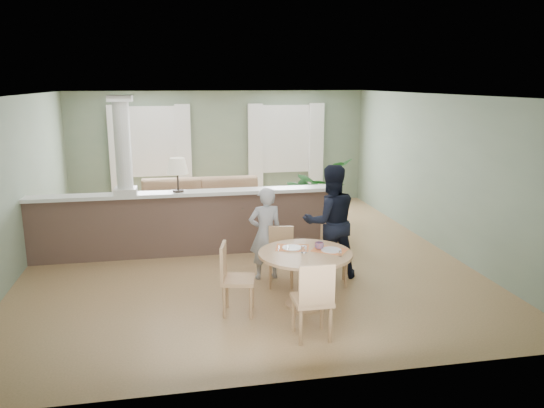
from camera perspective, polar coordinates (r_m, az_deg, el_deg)
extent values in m
plane|color=tan|center=(9.16, -3.14, -5.49)|extent=(8.00, 8.00, 0.00)
cube|color=gray|center=(12.76, -5.66, 5.97)|extent=(7.00, 0.02, 2.70)
cube|color=gray|center=(9.07, -25.75, 1.83)|extent=(0.02, 8.00, 2.70)
cube|color=gray|center=(9.91, 17.28, 3.40)|extent=(0.02, 8.00, 2.70)
cube|color=gray|center=(5.00, 2.90, -5.16)|extent=(7.00, 0.02, 2.70)
cube|color=white|center=(8.69, -3.37, 11.64)|extent=(7.00, 8.00, 0.02)
cube|color=white|center=(12.67, -12.94, 6.56)|extent=(1.10, 0.02, 1.50)
cube|color=white|center=(12.64, -12.95, 6.55)|extent=(1.22, 0.04, 1.62)
cube|color=white|center=(12.95, 1.45, 7.02)|extent=(1.10, 0.02, 1.50)
cube|color=white|center=(12.93, 1.47, 7.01)|extent=(1.22, 0.04, 1.62)
cube|color=white|center=(12.66, -16.29, 5.00)|extent=(0.35, 0.10, 2.30)
cube|color=white|center=(12.61, -9.47, 5.31)|extent=(0.35, 0.10, 2.30)
cube|color=white|center=(12.76, -1.78, 5.57)|extent=(0.35, 0.10, 2.30)
cube|color=white|center=(13.08, 4.75, 5.72)|extent=(0.35, 0.10, 2.30)
cube|color=brown|center=(9.13, -8.96, -2.25)|extent=(5.20, 0.22, 1.05)
cube|color=white|center=(9.01, -9.08, 1.16)|extent=(5.32, 0.36, 0.06)
cube|color=white|center=(9.02, -15.46, 1.38)|extent=(0.36, 0.36, 0.10)
cylinder|color=white|center=(8.90, -15.75, 6.08)|extent=(0.26, 0.26, 1.39)
cube|color=white|center=(8.85, -16.05, 10.87)|extent=(0.38, 0.38, 0.10)
cylinder|color=black|center=(8.99, -10.05, 1.40)|extent=(0.18, 0.18, 0.03)
cylinder|color=black|center=(8.96, -10.09, 2.37)|extent=(0.03, 0.03, 0.28)
cone|color=white|center=(8.92, -10.16, 4.07)|extent=(0.36, 0.36, 0.26)
imported|color=#9B7B55|center=(10.98, -7.56, 0.07)|extent=(3.21, 1.30, 0.93)
imported|color=#276329|center=(10.55, 4.90, 0.99)|extent=(1.70, 1.69, 1.43)
cylinder|color=tan|center=(7.19, 3.52, -10.68)|extent=(0.51, 0.51, 0.04)
cylinder|color=tan|center=(7.06, 3.56, -8.07)|extent=(0.14, 0.14, 0.66)
cylinder|color=tan|center=(6.94, 3.60, -5.37)|extent=(1.23, 1.23, 0.04)
cube|color=red|center=(7.11, 2.21, -4.71)|extent=(0.51, 0.42, 0.01)
cube|color=red|center=(7.05, 6.22, -4.94)|extent=(0.54, 0.51, 0.01)
cylinder|color=white|center=(7.08, 2.20, -4.71)|extent=(0.27, 0.27, 0.01)
cylinder|color=white|center=(7.02, 6.38, -4.92)|extent=(0.27, 0.27, 0.01)
cylinder|color=white|center=(6.90, 3.44, -4.86)|extent=(0.08, 0.08, 0.09)
cube|color=silver|center=(7.03, 1.69, -4.76)|extent=(0.06, 0.18, 0.00)
cube|color=silver|center=(7.08, 0.75, -4.73)|extent=(0.07, 0.21, 0.00)
cylinder|color=white|center=(6.81, 7.34, -5.32)|extent=(0.04, 0.04, 0.07)
cylinder|color=silver|center=(6.80, 7.35, -4.99)|extent=(0.04, 0.04, 0.01)
imported|color=#255BAC|center=(7.06, 5.09, -4.50)|extent=(0.15, 0.15, 0.10)
cube|color=tan|center=(7.71, 0.97, -5.87)|extent=(0.45, 0.45, 0.05)
cylinder|color=tan|center=(7.64, -0.21, -7.76)|extent=(0.04, 0.04, 0.39)
cylinder|color=tan|center=(7.64, 2.13, -7.77)|extent=(0.04, 0.04, 0.39)
cylinder|color=tan|center=(7.93, -0.16, -6.97)|extent=(0.04, 0.04, 0.39)
cylinder|color=tan|center=(7.93, 2.09, -6.98)|extent=(0.04, 0.04, 0.39)
cube|color=tan|center=(7.81, 0.98, -3.88)|extent=(0.36, 0.11, 0.42)
cube|color=tan|center=(7.81, 6.69, -5.54)|extent=(0.48, 0.48, 0.05)
cylinder|color=tan|center=(7.72, 5.53, -7.52)|extent=(0.04, 0.04, 0.41)
cylinder|color=tan|center=(7.75, 7.96, -7.51)|extent=(0.04, 0.04, 0.41)
cylinder|color=tan|center=(8.03, 5.38, -6.70)|extent=(0.04, 0.04, 0.41)
cylinder|color=tan|center=(8.06, 7.72, -6.69)|extent=(0.04, 0.04, 0.41)
cube|color=tan|center=(7.91, 6.63, -3.47)|extent=(0.38, 0.12, 0.44)
cube|color=tan|center=(6.20, 4.32, -10.27)|extent=(0.43, 0.43, 0.05)
cylinder|color=tan|center=(6.50, 5.39, -11.49)|extent=(0.04, 0.04, 0.44)
cylinder|color=tan|center=(6.42, 2.33, -11.77)|extent=(0.04, 0.04, 0.44)
cylinder|color=tan|center=(6.20, 6.30, -12.78)|extent=(0.04, 0.04, 0.44)
cylinder|color=tan|center=(6.11, 3.09, -13.11)|extent=(0.04, 0.04, 0.44)
cube|color=tan|center=(5.93, 4.85, -8.72)|extent=(0.41, 0.04, 0.47)
cube|color=tan|center=(6.83, -3.64, -8.16)|extent=(0.49, 0.49, 0.05)
cylinder|color=tan|center=(6.75, -2.30, -10.54)|extent=(0.04, 0.04, 0.42)
cylinder|color=tan|center=(7.06, -2.11, -9.45)|extent=(0.04, 0.04, 0.42)
cylinder|color=tan|center=(6.78, -5.18, -10.47)|extent=(0.04, 0.04, 0.42)
cylinder|color=tan|center=(7.09, -4.86, -9.39)|extent=(0.04, 0.04, 0.42)
cube|color=tan|center=(6.76, -5.26, -6.17)|extent=(0.12, 0.39, 0.45)
imported|color=#99999E|center=(7.90, -0.70, -3.19)|extent=(0.54, 0.38, 1.40)
imported|color=black|center=(7.98, 6.28, -1.90)|extent=(0.86, 0.68, 1.73)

